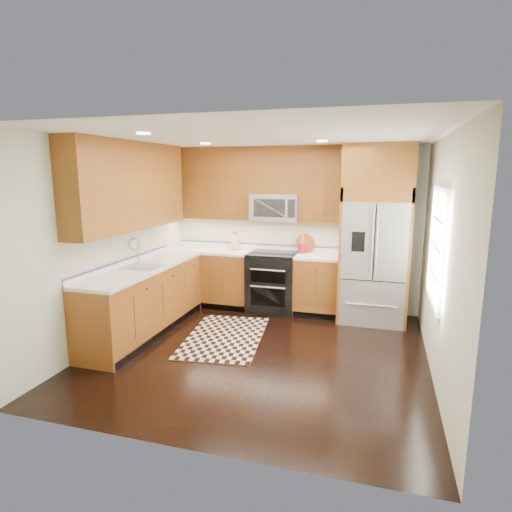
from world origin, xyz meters
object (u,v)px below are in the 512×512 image
(refrigerator, at_px, (375,235))
(knife_block, at_px, (235,242))
(rug, at_px, (225,337))
(range, at_px, (273,282))
(utensil_crock, at_px, (302,246))

(refrigerator, bearing_deg, knife_block, 175.36)
(refrigerator, height_order, rug, refrigerator)
(range, distance_m, refrigerator, 1.76)
(rug, xyz_separation_m, knife_block, (-0.36, 1.47, 1.06))
(rug, distance_m, knife_block, 1.85)
(knife_block, height_order, utensil_crock, utensil_crock)
(range, relative_size, utensil_crock, 2.82)
(refrigerator, distance_m, rug, 2.62)
(refrigerator, distance_m, knife_block, 2.26)
(rug, height_order, knife_block, knife_block)
(rug, relative_size, utensil_crock, 4.91)
(range, height_order, rug, range)
(knife_block, bearing_deg, range, -11.76)
(refrigerator, xyz_separation_m, rug, (-1.88, -1.29, -1.30))
(knife_block, bearing_deg, utensil_crock, -0.08)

